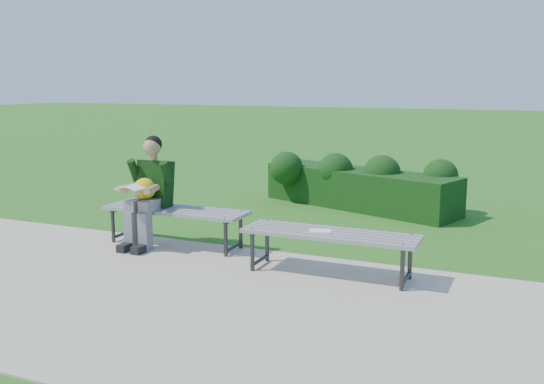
% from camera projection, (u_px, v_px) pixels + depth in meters
% --- Properties ---
extents(ground, '(80.00, 80.00, 0.00)m').
position_uv_depth(ground, '(251.00, 250.00, 7.20)').
color(ground, '#257D1B').
rests_on(ground, ground).
extents(walkway, '(30.00, 3.50, 0.02)m').
position_uv_depth(walkway, '(170.00, 296.00, 5.61)').
color(walkway, '#B0A594').
rests_on(walkway, ground).
extents(hedge, '(3.30, 1.84, 0.86)m').
position_uv_depth(hedge, '(359.00, 184.00, 9.57)').
color(hedge, '#133B17').
rests_on(hedge, ground).
extents(bench_left, '(1.80, 0.50, 0.46)m').
position_uv_depth(bench_left, '(175.00, 213.00, 7.26)').
color(bench_left, slate).
rests_on(bench_left, walkway).
extents(bench_right, '(1.80, 0.50, 0.46)m').
position_uv_depth(bench_right, '(330.00, 237.00, 6.14)').
color(bench_right, slate).
rests_on(bench_right, walkway).
extents(seated_boy, '(0.56, 0.76, 1.31)m').
position_uv_depth(seated_boy, '(149.00, 188.00, 7.24)').
color(seated_boy, slate).
rests_on(seated_boy, walkway).
extents(paper_sheet, '(0.26, 0.22, 0.01)m').
position_uv_depth(paper_sheet, '(321.00, 231.00, 6.16)').
color(paper_sheet, white).
rests_on(paper_sheet, bench_right).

